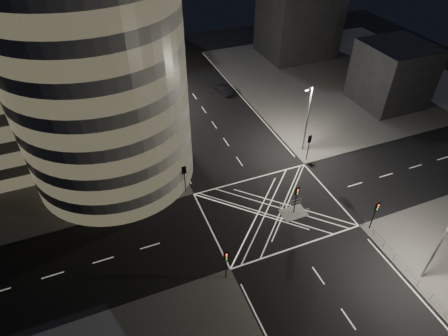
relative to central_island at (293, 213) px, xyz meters
name	(u,v)px	position (x,y,z in m)	size (l,w,h in m)	color
ground	(273,209)	(-2.00, 1.50, -0.07)	(120.00, 120.00, 0.00)	black
sidewalk_far_left	(17,140)	(-31.00, 28.50, 0.00)	(42.00, 42.00, 0.15)	#4A4846
sidewalk_far_right	(341,76)	(27.00, 28.50, 0.00)	(42.00, 42.00, 0.15)	#4A4846
central_island	(293,213)	(0.00, 0.00, 0.00)	(3.00, 2.00, 0.15)	slate
office_tower_curved	(53,76)	(-22.74, 20.24, 12.58)	(30.00, 29.00, 27.20)	gray
office_block_rear	(42,27)	(-24.00, 43.50, 11.07)	(24.00, 16.00, 22.00)	gray
building_right_far	(298,18)	(24.00, 41.50, 7.58)	(14.00, 12.00, 15.00)	black
building_right_near	(392,74)	(28.00, 17.50, 5.08)	(10.00, 10.00, 10.00)	black
building_far_end	(133,2)	(-6.00, 59.50, 8.93)	(18.00, 8.00, 18.00)	black
tree_a	(165,158)	(-12.50, 10.50, 4.23)	(4.48, 4.48, 6.75)	black
tree_b	(153,128)	(-12.50, 16.50, 5.03)	(5.17, 5.17, 7.94)	black
tree_c	(144,110)	(-12.50, 22.50, 4.33)	(4.70, 4.70, 6.97)	black
tree_d	(135,91)	(-12.50, 28.50, 4.52)	(4.62, 4.62, 7.11)	black
tree_e	(128,75)	(-12.50, 34.50, 4.49)	(4.46, 4.46, 6.99)	black
traffic_signal_fl	(184,174)	(-10.80, 8.30, 2.84)	(0.55, 0.22, 4.00)	black
traffic_signal_nl	(226,260)	(-10.80, -5.30, 2.84)	(0.55, 0.22, 4.00)	black
traffic_signal_fr	(309,143)	(6.80, 8.30, 2.84)	(0.55, 0.22, 4.00)	black
traffic_signal_nr	(375,211)	(6.80, -5.30, 2.84)	(0.55, 0.22, 4.00)	black
traffic_signal_island	(296,196)	(0.00, 0.00, 2.84)	(0.55, 0.22, 4.00)	black
street_lamp_left_near	(166,135)	(-11.44, 13.50, 5.47)	(1.25, 0.25, 10.00)	slate
street_lamp_left_far	(137,76)	(-11.44, 31.50, 5.47)	(1.25, 0.25, 10.00)	slate
street_lamp_right_far	(307,118)	(7.44, 10.50, 5.47)	(1.25, 0.25, 10.00)	slate
street_lamp_right_near	(441,242)	(7.44, -12.50, 5.47)	(1.25, 0.25, 10.00)	slate
railing_near_right	(400,263)	(6.30, -10.65, 0.62)	(0.06, 11.70, 1.10)	slate
railing_island_south	(298,214)	(0.00, -0.90, 0.62)	(2.80, 0.06, 1.10)	slate
railing_island_north	(290,204)	(0.00, 0.90, 0.62)	(2.80, 0.06, 1.10)	slate
sedan	(223,89)	(3.25, 30.85, 0.63)	(1.49, 4.27, 1.41)	black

